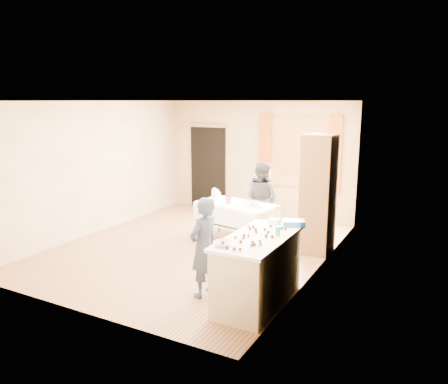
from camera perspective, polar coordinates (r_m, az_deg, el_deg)
The scene contains 29 objects.
floor at distance 7.97m, azimuth -3.88°, elevation -7.33°, with size 4.50×5.50×0.02m, color #9E7047.
ceiling at distance 7.52m, azimuth -4.16°, elevation 11.87°, with size 4.50×5.50×0.02m, color white.
wall_back at distance 10.05m, azimuth 4.41°, elevation 4.38°, with size 4.50×0.02×2.60m, color tan.
wall_front at distance 5.55m, azimuth -19.37°, elevation -2.43°, with size 4.50×0.02×2.60m, color tan.
wall_left at distance 9.03m, azimuth -16.26°, elevation 3.09°, with size 0.02×5.50×2.60m, color tan.
wall_right at distance 6.73m, azimuth 12.51°, elevation 0.39°, with size 0.02×5.50×2.60m, color tan.
window_frame at distance 9.63m, azimuth 9.80°, elevation 5.11°, with size 1.32×0.06×1.52m, color olive.
window_pane at distance 9.62m, azimuth 9.77°, elevation 5.10°, with size 1.20×0.02×1.40m, color white.
curtain_left at distance 9.86m, azimuth 5.39°, elevation 5.39°, with size 0.28×0.06×1.65m, color #A14A19.
curtain_right at distance 9.37m, azimuth 14.24°, elevation 4.73°, with size 0.28×0.06×1.65m, color #A14A19.
doorway at distance 10.65m, azimuth -2.09°, elevation 3.20°, with size 0.95×0.04×2.00m, color black.
door_lintel at distance 10.52m, azimuth -2.22°, elevation 8.68°, with size 1.05×0.06×0.08m, color olive.
cabinet at distance 7.65m, azimuth 12.23°, elevation -0.30°, with size 0.50×0.60×2.06m, color brown.
counter at distance 5.76m, azimuth 4.44°, elevation -10.14°, with size 0.72×1.51×0.91m.
party_table at distance 8.12m, azimuth 1.60°, elevation -3.56°, with size 1.58×1.01×0.75m.
chair at distance 9.04m, azimuth 4.46°, elevation -2.90°, with size 0.43×0.43×1.03m.
girl at distance 5.88m, azimuth -2.66°, elevation -7.22°, with size 0.41×0.55×1.37m, color #252F46.
woman at distance 8.51m, azimuth 4.94°, elevation -0.90°, with size 0.82×0.71×1.46m, color black.
soda_can at distance 5.65m, azimuth 7.05°, elevation -5.05°, with size 0.07×0.07×0.12m, color #189A48.
mixing_bowl at distance 5.23m, azimuth -0.19°, elevation -6.76°, with size 0.25×0.25×0.05m, color white.
foam_block at distance 6.15m, azimuth 6.62°, elevation -3.84°, with size 0.15×0.10×0.08m, color white.
blue_basket at distance 6.11m, azimuth 9.13°, elevation -4.01°, with size 0.30×0.20×0.08m, color blue.
pitcher at distance 8.21m, azimuth -1.24°, elevation -0.41°, with size 0.11×0.11×0.22m, color silver.
cup_red at distance 8.17m, azimuth 0.57°, elevation -0.87°, with size 0.15×0.15×0.11m, color red.
cup_rainbow at distance 7.98m, azimuth 0.61°, elevation -1.15°, with size 0.13×0.13×0.11m, color red.
small_bowl at distance 7.93m, azimuth 3.96°, elevation -1.47°, with size 0.19×0.19×0.06m, color white.
pastry_tray at distance 7.68m, azimuth 4.19°, elevation -2.07°, with size 0.28×0.20×0.02m, color white.
bottle at distance 8.51m, azimuth -0.76°, elevation -0.19°, with size 0.09×0.09×0.16m, color white.
cake_balls at distance 5.51m, azimuth 3.99°, elevation -5.86°, with size 0.53×1.11×0.04m.
Camera 1 is at (4.02, -6.36, 2.61)m, focal length 35.00 mm.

